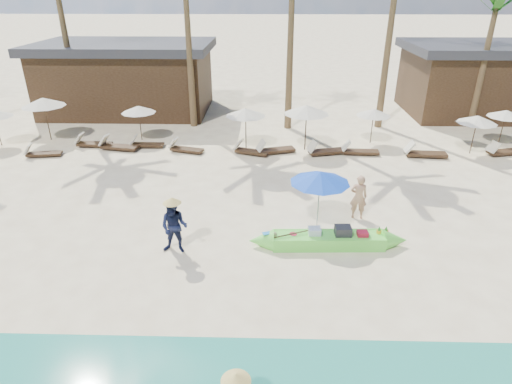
{
  "coord_description": "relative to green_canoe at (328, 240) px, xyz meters",
  "views": [
    {
      "loc": [
        0.94,
        -10.02,
        7.49
      ],
      "look_at": [
        0.62,
        2.0,
        1.65
      ],
      "focal_mm": 30.0,
      "sensor_mm": 36.0,
      "label": 1
    }
  ],
  "objects": [
    {
      "name": "resort_parasol_7",
      "position": [
        3.46,
        9.96,
        1.4
      ],
      "size": [
        1.76,
        1.76,
        1.82
      ],
      "color": "#3C2818",
      "rests_on": "ground"
    },
    {
      "name": "resort_parasol_6",
      "position": [
        -0.06,
        8.85,
        1.82
      ],
      "size": [
        2.21,
        2.21,
        2.28
      ],
      "color": "#3C2818",
      "rests_on": "ground"
    },
    {
      "name": "lounger_4_left",
      "position": [
        -9.49,
        8.57,
        -0.02
      ],
      "size": [
        2.02,
        0.93,
        0.66
      ],
      "rotation": [
        0.0,
        0.0,
        -0.17
      ],
      "color": "#3C2818",
      "rests_on": "ground"
    },
    {
      "name": "lounger_6_left",
      "position": [
        -2.81,
        8.13,
        -0.04
      ],
      "size": [
        1.82,
        1.09,
        0.59
      ],
      "rotation": [
        0.0,
        0.0,
        -0.35
      ],
      "color": "#3C2818",
      "rests_on": "ground"
    },
    {
      "name": "lounger_3_right",
      "position": [
        -10.92,
        8.98,
        -0.03
      ],
      "size": [
        1.85,
        0.64,
        0.62
      ],
      "rotation": [
        0.0,
        0.0,
        -0.05
      ],
      "color": "#3C2818",
      "rests_on": "ground"
    },
    {
      "name": "lounger_7_right",
      "position": [
        2.51,
        8.22,
        -0.04
      ],
      "size": [
        1.81,
        0.64,
        0.61
      ],
      "rotation": [
        0.0,
        0.0,
        -0.05
      ],
      "color": "#3C2818",
      "rests_on": "ground"
    },
    {
      "name": "lounger_7_left",
      "position": [
        0.86,
        8.16,
        -0.02
      ],
      "size": [
        1.99,
        1.02,
        0.65
      ],
      "rotation": [
        0.0,
        0.0,
        0.24
      ],
      "color": "#3C2818",
      "rests_on": "ground"
    },
    {
      "name": "tourist",
      "position": [
        1.26,
        1.91,
        0.58
      ],
      "size": [
        0.63,
        0.45,
        1.63
      ],
      "primitive_type": "imported",
      "rotation": [
        0.0,
        0.0,
        3.03
      ],
      "color": "tan",
      "rests_on": "ground"
    },
    {
      "name": "resort_parasol_8",
      "position": [
        8.05,
        8.53,
        1.48
      ],
      "size": [
        1.85,
        1.85,
        1.91
      ],
      "color": "#3C2818",
      "rests_on": "ground"
    },
    {
      "name": "pavilion_east",
      "position": [
        11.08,
        15.99,
        1.96
      ],
      "size": [
        8.8,
        6.6,
        4.3
      ],
      "color": "#3C2818",
      "rests_on": "ground"
    },
    {
      "name": "ground",
      "position": [
        -2.92,
        -1.51,
        -0.24
      ],
      "size": [
        240.0,
        240.0,
        0.0
      ],
      "primitive_type": "plane",
      "color": "#F6E7B6",
      "rests_on": "ground"
    },
    {
      "name": "lounger_5_left",
      "position": [
        -6.05,
        8.34,
        -0.04
      ],
      "size": [
        1.8,
        0.99,
        0.58
      ],
      "rotation": [
        0.0,
        0.0,
        -0.28
      ],
      "color": "#3C2818",
      "rests_on": "ground"
    },
    {
      "name": "blue_umbrella",
      "position": [
        -0.24,
        1.11,
        1.67
      ],
      "size": [
        1.96,
        1.96,
        2.11
      ],
      "color": "#99999E",
      "rests_on": "ground"
    },
    {
      "name": "lounger_3_left",
      "position": [
        -12.84,
        7.54,
        -0.05
      ],
      "size": [
        1.73,
        0.77,
        0.57
      ],
      "rotation": [
        0.0,
        0.0,
        0.16
      ],
      "color": "#3C2818",
      "rests_on": "ground"
    },
    {
      "name": "resort_parasol_3",
      "position": [
        -13.54,
        10.02,
        1.8
      ],
      "size": [
        2.2,
        2.2,
        2.26
      ],
      "color": "#3C2818",
      "rests_on": "ground"
    },
    {
      "name": "resort_parasol_4",
      "position": [
        -8.67,
        10.15,
        1.42
      ],
      "size": [
        1.79,
        1.79,
        1.84
      ],
      "color": "#3C2818",
      "rests_on": "ground"
    },
    {
      "name": "lounger_4_right",
      "position": [
        -8.16,
        8.97,
        -0.05
      ],
      "size": [
        1.67,
        0.52,
        0.57
      ],
      "rotation": [
        0.0,
        0.0,
        0.0
      ],
      "color": "#3C2818",
      "rests_on": "ground"
    },
    {
      "name": "pavilion_west",
      "position": [
        -10.92,
        15.99,
        1.95
      ],
      "size": [
        10.8,
        6.6,
        4.3
      ],
      "color": "#3C2818",
      "rests_on": "ground"
    },
    {
      "name": "lounger_9_left",
      "position": [
        9.54,
        8.34,
        -0.03
      ],
      "size": [
        1.94,
        0.99,
        0.63
      ],
      "rotation": [
        0.0,
        0.0,
        0.24
      ],
      "color": "#3C2818",
      "rests_on": "ground"
    },
    {
      "name": "resort_parasol_9",
      "position": [
        10.07,
        9.85,
        1.41
      ],
      "size": [
        1.77,
        1.77,
        1.83
      ],
      "color": "#3C2818",
      "rests_on": "ground"
    },
    {
      "name": "lounger_6_right",
      "position": [
        -1.63,
        8.26,
        -0.02
      ],
      "size": [
        1.98,
        1.11,
        0.64
      ],
      "rotation": [
        0.0,
        0.0,
        0.3
      ],
      "color": "#3C2818",
      "rests_on": "ground"
    },
    {
      "name": "green_canoe",
      "position": [
        0.0,
        0.0,
        0.0
      ],
      "size": [
        5.6,
        0.85,
        0.71
      ],
      "rotation": [
        0.0,
        0.0,
        0.03
      ],
      "color": "#60E144",
      "rests_on": "ground"
    },
    {
      "name": "lounger_8_left",
      "position": [
        5.56,
        7.96,
        -0.01
      ],
      "size": [
        2.03,
        0.77,
        0.68
      ],
      "rotation": [
        0.0,
        0.0,
        -0.08
      ],
      "color": "#3C2818",
      "rests_on": "ground"
    },
    {
      "name": "resort_parasol_5",
      "position": [
        -3.03,
        9.06,
        1.61
      ],
      "size": [
        1.99,
        1.99,
        2.05
      ],
      "color": "#3C2818",
      "rests_on": "ground"
    },
    {
      "name": "vendor_green",
      "position": [
        -4.75,
        -0.41,
        0.64
      ],
      "size": [
        0.92,
        0.75,
        1.75
      ],
      "primitive_type": "imported",
      "rotation": [
        0.0,
        0.0,
        -0.11
      ],
      "color": "#141A37",
      "rests_on": "ground"
    }
  ]
}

